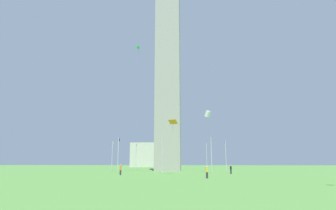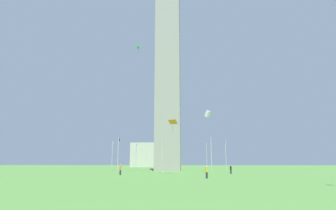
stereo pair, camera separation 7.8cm
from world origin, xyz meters
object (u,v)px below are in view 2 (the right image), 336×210
Objects in this scene: flagpole_e at (112,154)px; kite_white_box at (208,114)px; obelisk_monument at (168,61)px; flagpole_n at (172,155)px; flagpole_s at (162,152)px; flagpole_sw at (211,153)px; flagpole_ne at (136,155)px; flagpole_w at (226,154)px; kite_green_delta at (138,48)px; kite_orange_diamond at (173,122)px; distant_building at (147,155)px; person_orange_shirt at (120,170)px; flagpole_se at (118,153)px; person_black_shirt at (231,169)px; flagpole_nw at (207,155)px; person_yellow_shirt at (207,172)px.

kite_white_box reaches higher than flagpole_e.
obelisk_monument is 28.22m from flagpole_n.
flagpole_s is 1.00× the size of flagpole_sw.
flagpole_ne is 1.00× the size of flagpole_w.
flagpole_sw is 27.67m from kite_green_delta.
flagpole_e is 2.95× the size of kite_orange_diamond.
distant_building is (75.10, 15.05, 1.19)m from flagpole_s.
flagpole_e is 27.73m from kite_green_delta.
person_orange_shirt is 13.23m from kite_orange_diamond.
flagpole_n is 2.52× the size of kite_white_box.
obelisk_monument is 7.70× the size of flagpole_sw.
flagpole_n is 26.12m from flagpole_se.
kite_green_delta is (-27.35, 5.40, 22.76)m from flagpole_n.
kite_white_box is at bearing -112.41° from flagpole_e.
flagpole_ne is 19.99m from flagpole_se.
distant_building is at bearing -6.30° from person_black_shirt.
kite_orange_diamond is at bearing -121.84° from flagpole_se.
flagpole_e is at bearing 157.50° from flagpole_ne.
distant_building is (83.82, 8.96, 4.39)m from person_orange_shirt.
distant_building reaches higher than flagpole_sw.
flagpole_nw is 29.25m from kite_orange_diamond.
person_orange_shirt is at bearing 165.04° from obelisk_monument.
kite_white_box reaches higher than flagpole_sw.
obelisk_monument reaches higher than person_orange_shirt.
flagpole_s is 23.41m from kite_green_delta.
kite_orange_diamond reaches higher than flagpole_n.
flagpole_e is at bearing 43.10° from kite_orange_diamond.
flagpole_s is (-14.07, 0.00, -24.39)m from obelisk_monument.
flagpole_s and flagpole_nw have the same top height.
kite_green_delta reaches higher than person_yellow_shirt.
flagpole_n is 35.99m from kite_green_delta.
flagpole_w is at bearing -157.50° from flagpole_nw.
flagpole_s is 1.00× the size of flagpole_nw.
flagpole_se is at bearing 47.85° from person_black_shirt.
flagpole_ne is at bearing 44.82° from obelisk_monument.
flagpole_n is 1.00× the size of flagpole_w.
flagpole_n is at bearing 22.50° from flagpole_sw.
flagpole_n is 0.40× the size of distant_building.
flagpole_ne and flagpole_e have the same top height.
person_black_shirt is (15.01, -5.13, 0.01)m from person_yellow_shirt.
flagpole_n reaches higher than person_yellow_shirt.
person_orange_shirt is 0.10× the size of distant_building.
flagpole_e is 24.44m from person_orange_shirt.
person_black_shirt reaches higher than person_yellow_shirt.
flagpole_w reaches higher than person_orange_shirt.
flagpole_w is at bearing -90.00° from flagpole_e.
kite_green_delta is (-23.21, 15.40, 22.76)m from flagpole_nw.
flagpole_nw is (10.06, -10.00, -24.39)m from obelisk_monument.
flagpole_ne is at bearing 11.19° from kite_green_delta.
flagpole_ne is at bearing 112.50° from flagpole_n.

